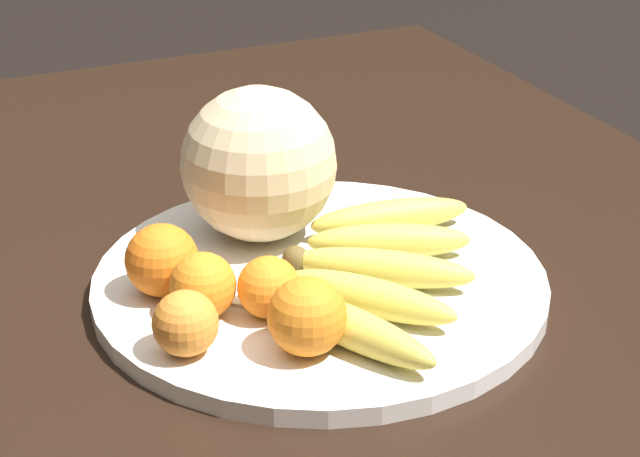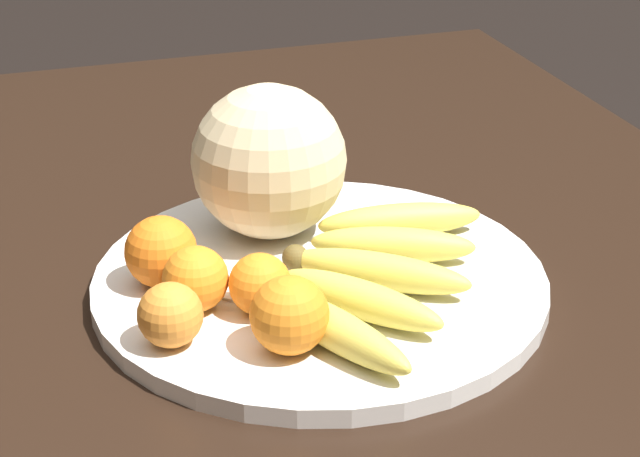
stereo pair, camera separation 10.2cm
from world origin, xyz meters
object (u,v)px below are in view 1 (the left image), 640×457
(orange_front_left, at_px, (162,260))
(orange_back_right, at_px, (185,323))
(orange_mid_center, at_px, (269,287))
(produce_tag, at_px, (230,296))
(orange_back_left, at_px, (203,286))
(melon, at_px, (259,164))
(fruit_bowl, at_px, (320,281))
(orange_front_right, at_px, (307,317))
(kitchen_table, at_px, (282,386))
(banana_bunch, at_px, (376,268))

(orange_front_left, distance_m, orange_back_right, 0.11)
(orange_front_left, relative_size, orange_mid_center, 1.21)
(orange_front_left, height_order, produce_tag, orange_front_left)
(orange_front_left, bearing_deg, orange_back_left, -158.06)
(produce_tag, bearing_deg, orange_back_right, 88.77)
(melon, height_order, orange_mid_center, melon)
(fruit_bowl, height_order, melon, melon)
(melon, distance_m, orange_mid_center, 0.17)
(orange_back_left, height_order, orange_back_right, orange_back_left)
(orange_back_right, bearing_deg, orange_front_right, -113.17)
(kitchen_table, xyz_separation_m, produce_tag, (0.03, 0.04, 0.09))
(banana_bunch, relative_size, orange_back_left, 4.85)
(produce_tag, bearing_deg, banana_bunch, -153.64)
(fruit_bowl, bearing_deg, produce_tag, 93.83)
(kitchen_table, height_order, orange_front_right, orange_front_right)
(fruit_bowl, distance_m, orange_back_right, 0.18)
(melon, distance_m, banana_bunch, 0.17)
(kitchen_table, bearing_deg, orange_front_right, 174.24)
(fruit_bowl, height_order, orange_front_right, orange_front_right)
(fruit_bowl, relative_size, orange_front_right, 6.43)
(kitchen_table, distance_m, orange_back_right, 0.16)
(melon, height_order, banana_bunch, melon)
(banana_bunch, bearing_deg, orange_back_left, -148.96)
(orange_mid_center, distance_m, produce_tag, 0.06)
(melon, bearing_deg, orange_front_right, 168.81)
(melon, height_order, produce_tag, melon)
(orange_front_right, distance_m, orange_mid_center, 0.07)
(banana_bunch, height_order, orange_back_left, orange_back_left)
(orange_front_left, relative_size, orange_back_left, 1.13)
(orange_front_left, height_order, orange_mid_center, orange_front_left)
(kitchen_table, bearing_deg, produce_tag, 50.18)
(banana_bunch, relative_size, produce_tag, 3.71)
(orange_front_left, relative_size, orange_front_right, 1.01)
(orange_mid_center, distance_m, orange_back_left, 0.06)
(melon, bearing_deg, orange_back_right, 142.66)
(kitchen_table, xyz_separation_m, banana_bunch, (-0.00, -0.10, 0.11))
(banana_bunch, distance_m, orange_back_right, 0.20)
(orange_back_right, bearing_deg, melon, -37.34)
(fruit_bowl, height_order, produce_tag, produce_tag)
(melon, distance_m, produce_tag, 0.16)
(orange_front_right, bearing_deg, orange_back_left, 33.62)
(orange_back_left, xyz_separation_m, produce_tag, (0.02, -0.03, -0.03))
(fruit_bowl, distance_m, orange_back_left, 0.14)
(orange_front_left, relative_size, orange_back_right, 1.20)
(orange_back_right, xyz_separation_m, produce_tag, (0.07, -0.07, -0.03))
(fruit_bowl, bearing_deg, melon, 11.51)
(orange_front_left, height_order, orange_front_right, same)
(fruit_bowl, distance_m, orange_mid_center, 0.10)
(orange_front_left, height_order, orange_back_left, orange_front_left)
(fruit_bowl, xyz_separation_m, melon, (0.10, 0.02, 0.09))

